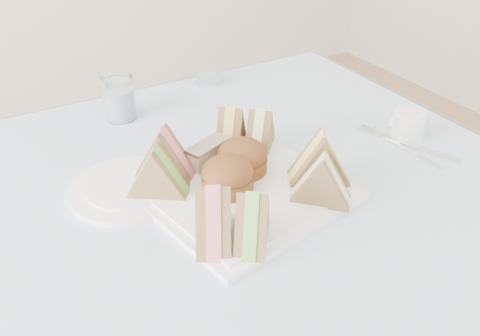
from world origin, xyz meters
TOP-DOWN VIEW (x-y plane):
  - tablecloth at (0.00, 0.00)m, footprint 1.02×1.02m
  - serving_plate at (-0.02, 0.01)m, footprint 0.36×0.36m
  - sandwich_fl_a at (-0.12, -0.08)m, footprint 0.09×0.12m
  - sandwich_fl_b at (-0.07, -0.11)m, footprint 0.09×0.10m
  - sandwich_fr_a at (0.11, -0.04)m, footprint 0.12×0.10m
  - sandwich_fr_b at (0.08, -0.08)m, footprint 0.10×0.10m
  - sandwich_bl_a at (-0.14, 0.07)m, footprint 0.11×0.10m
  - sandwich_bl_b at (-0.11, 0.11)m, footprint 0.11×0.11m
  - sandwich_br_a at (0.08, 0.11)m, footprint 0.09×0.10m
  - sandwich_br_b at (0.04, 0.14)m, footprint 0.10×0.10m
  - scone_left at (-0.04, 0.02)m, footprint 0.11×0.11m
  - scone_right at (0.01, 0.05)m, footprint 0.12×0.12m
  - pastry_slice at (-0.03, 0.11)m, footprint 0.09×0.07m
  - side_plate at (-0.18, 0.11)m, footprint 0.26×0.26m
  - water_glass at (-0.10, 0.38)m, footprint 0.08×0.08m
  - tea_strainer at (0.15, 0.46)m, footprint 0.09×0.09m
  - knife at (0.35, -0.01)m, footprint 0.09×0.20m
  - fork at (0.33, -0.03)m, footprint 0.02×0.17m
  - creamer_jug at (0.38, 0.01)m, footprint 0.07×0.07m

SIDE VIEW (x-z plane):
  - tablecloth at x=0.00m, z-range 0.74..0.75m
  - fork at x=0.33m, z-range 0.75..0.75m
  - knife at x=0.35m, z-range 0.75..0.75m
  - side_plate at x=-0.18m, z-range 0.75..0.76m
  - serving_plate at x=-0.02m, z-range 0.75..0.76m
  - tea_strainer at x=0.15m, z-range 0.75..0.78m
  - creamer_jug at x=0.38m, z-range 0.75..0.80m
  - pastry_slice at x=-0.03m, z-range 0.76..0.80m
  - scone_right at x=0.01m, z-range 0.76..0.82m
  - scone_left at x=-0.04m, z-range 0.76..0.82m
  - water_glass at x=-0.10m, z-range 0.75..0.84m
  - sandwich_br_a at x=0.08m, z-range 0.76..0.84m
  - sandwich_br_b at x=0.04m, z-range 0.76..0.84m
  - sandwich_fl_b at x=-0.07m, z-range 0.76..0.84m
  - sandwich_fr_b at x=0.08m, z-range 0.76..0.85m
  - sandwich_bl_a at x=-0.14m, z-range 0.76..0.85m
  - sandwich_bl_b at x=-0.11m, z-range 0.76..0.85m
  - sandwich_fl_a at x=-0.12m, z-range 0.76..0.85m
  - sandwich_fr_a at x=0.11m, z-range 0.76..0.85m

